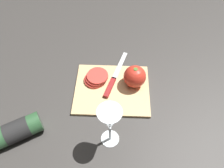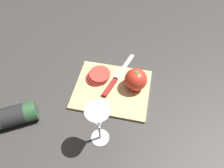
# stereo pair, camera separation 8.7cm
# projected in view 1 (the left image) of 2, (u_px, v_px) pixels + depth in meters

# --- Properties ---
(ground_plane) EXTENTS (3.00, 3.00, 0.00)m
(ground_plane) POSITION_uv_depth(u_px,v_px,m) (119.00, 89.00, 0.91)
(ground_plane) COLOR #383533
(cutting_board) EXTENTS (0.30, 0.25, 0.01)m
(cutting_board) POSITION_uv_depth(u_px,v_px,m) (112.00, 89.00, 0.90)
(cutting_board) COLOR tan
(cutting_board) RESTS_ON ground_plane
(wine_bottle) EXTENTS (0.31, 0.21, 0.07)m
(wine_bottle) POSITION_uv_depth(u_px,v_px,m) (9.00, 134.00, 0.75)
(wine_bottle) COLOR #2D5633
(wine_bottle) RESTS_ON ground_plane
(wine_glass) EXTENTS (0.08, 0.08, 0.19)m
(wine_glass) POSITION_uv_depth(u_px,v_px,m) (110.00, 121.00, 0.67)
(wine_glass) COLOR silver
(wine_glass) RESTS_ON ground_plane
(whole_tomato) EXTENTS (0.09, 0.09, 0.09)m
(whole_tomato) POSITION_uv_depth(u_px,v_px,m) (135.00, 77.00, 0.88)
(whole_tomato) COLOR red
(whole_tomato) RESTS_ON cutting_board
(knife) EXTENTS (0.10, 0.26, 0.01)m
(knife) POSITION_uv_depth(u_px,v_px,m) (112.00, 83.00, 0.91)
(knife) COLOR silver
(knife) RESTS_ON cutting_board
(tomato_slice_stack_near) EXTENTS (0.10, 0.10, 0.03)m
(tomato_slice_stack_near) POSITION_uv_depth(u_px,v_px,m) (96.00, 78.00, 0.91)
(tomato_slice_stack_near) COLOR #D63D33
(tomato_slice_stack_near) RESTS_ON cutting_board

